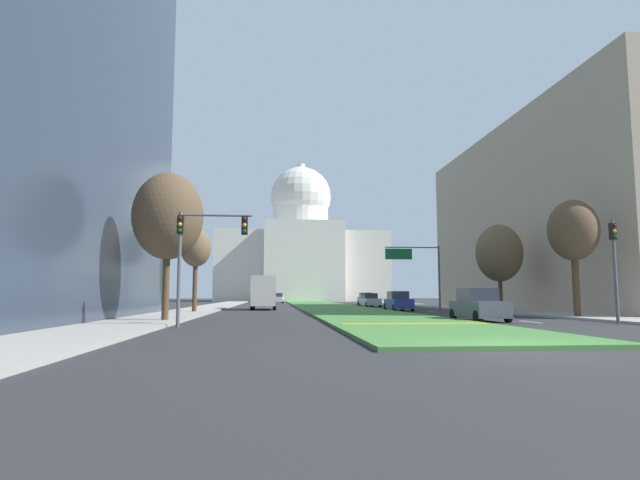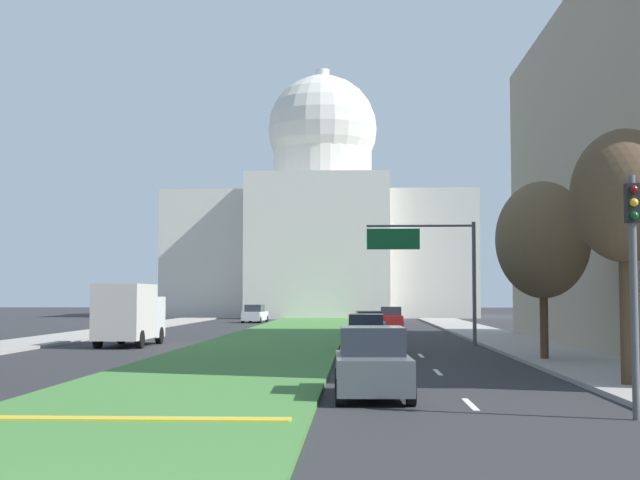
{
  "view_description": "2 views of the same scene",
  "coord_description": "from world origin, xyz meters",
  "px_view_note": "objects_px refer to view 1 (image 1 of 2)",
  "views": [
    {
      "loc": [
        -6.38,
        -13.03,
        1.46
      ],
      "look_at": [
        -2.34,
        30.85,
        6.11
      ],
      "focal_mm": 29.03,
      "sensor_mm": 36.0,
      "label": 1
    },
    {
      "loc": [
        4.71,
        -8.02,
        2.63
      ],
      "look_at": [
        2.45,
        42.84,
        5.8
      ],
      "focal_mm": 49.82,
      "sensor_mm": 36.0,
      "label": 2
    }
  ],
  "objects_px": {
    "sedan_midblock": "(398,302)",
    "sedan_very_far": "(278,298)",
    "traffic_light_near_left": "(199,243)",
    "box_truck_delivery": "(264,292)",
    "street_tree_right_mid": "(499,253)",
    "sedan_far_horizon": "(366,299)",
    "street_tree_left_near": "(168,217)",
    "sedan_distant": "(369,300)",
    "capitol_building": "(301,254)",
    "traffic_light_near_right": "(614,257)",
    "overhead_guide_sign": "(418,263)",
    "sedan_lead_stopped": "(478,306)",
    "street_tree_left_mid": "(196,249)",
    "street_tree_right_near": "(573,231)"
  },
  "relations": [
    {
      "from": "traffic_light_near_right",
      "to": "overhead_guide_sign",
      "type": "height_order",
      "value": "overhead_guide_sign"
    },
    {
      "from": "street_tree_left_mid",
      "to": "sedan_distant",
      "type": "relative_size",
      "value": 1.39
    },
    {
      "from": "capitol_building",
      "to": "overhead_guide_sign",
      "type": "height_order",
      "value": "capitol_building"
    },
    {
      "from": "box_truck_delivery",
      "to": "sedan_lead_stopped",
      "type": "bearing_deg",
      "value": -61.61
    },
    {
      "from": "traffic_light_near_left",
      "to": "sedan_midblock",
      "type": "bearing_deg",
      "value": 57.05
    },
    {
      "from": "street_tree_left_mid",
      "to": "sedan_lead_stopped",
      "type": "distance_m",
      "value": 22.35
    },
    {
      "from": "capitol_building",
      "to": "sedan_distant",
      "type": "distance_m",
      "value": 56.5
    },
    {
      "from": "sedan_very_far",
      "to": "traffic_light_near_right",
      "type": "bearing_deg",
      "value": -76.49
    },
    {
      "from": "capitol_building",
      "to": "street_tree_left_near",
      "type": "relative_size",
      "value": 4.65
    },
    {
      "from": "sedan_midblock",
      "to": "street_tree_right_near",
      "type": "bearing_deg",
      "value": -65.89
    },
    {
      "from": "overhead_guide_sign",
      "to": "sedan_midblock",
      "type": "distance_m",
      "value": 7.69
    },
    {
      "from": "street_tree_right_mid",
      "to": "street_tree_left_mid",
      "type": "bearing_deg",
      "value": 177.88
    },
    {
      "from": "capitol_building",
      "to": "sedan_distant",
      "type": "height_order",
      "value": "capitol_building"
    },
    {
      "from": "traffic_light_near_right",
      "to": "sedan_far_horizon",
      "type": "distance_m",
      "value": 50.9
    },
    {
      "from": "street_tree_right_mid",
      "to": "sedan_lead_stopped",
      "type": "bearing_deg",
      "value": -119.2
    },
    {
      "from": "sedan_midblock",
      "to": "sedan_very_far",
      "type": "distance_m",
      "value": 45.3
    },
    {
      "from": "sedan_midblock",
      "to": "sedan_far_horizon",
      "type": "height_order",
      "value": "sedan_midblock"
    },
    {
      "from": "capitol_building",
      "to": "street_tree_left_near",
      "type": "xyz_separation_m",
      "value": [
        -11.94,
        -89.54,
        -5.06
      ]
    },
    {
      "from": "sedan_lead_stopped",
      "to": "sedan_distant",
      "type": "relative_size",
      "value": 0.89
    },
    {
      "from": "street_tree_left_near",
      "to": "sedan_distant",
      "type": "xyz_separation_m",
      "value": [
        17.26,
        34.17,
        -4.81
      ]
    },
    {
      "from": "traffic_light_near_left",
      "to": "street_tree_right_near",
      "type": "height_order",
      "value": "street_tree_right_near"
    },
    {
      "from": "traffic_light_near_right",
      "to": "sedan_midblock",
      "type": "relative_size",
      "value": 1.1
    },
    {
      "from": "traffic_light_near_left",
      "to": "traffic_light_near_right",
      "type": "distance_m",
      "value": 20.27
    },
    {
      "from": "box_truck_delivery",
      "to": "overhead_guide_sign",
      "type": "bearing_deg",
      "value": 4.95
    },
    {
      "from": "street_tree_right_near",
      "to": "sedan_distant",
      "type": "bearing_deg",
      "value": 102.28
    },
    {
      "from": "street_tree_left_mid",
      "to": "box_truck_delivery",
      "type": "bearing_deg",
      "value": 60.78
    },
    {
      "from": "overhead_guide_sign",
      "to": "street_tree_left_mid",
      "type": "bearing_deg",
      "value": -153.02
    },
    {
      "from": "street_tree_left_near",
      "to": "traffic_light_near_left",
      "type": "bearing_deg",
      "value": -61.83
    },
    {
      "from": "traffic_light_near_left",
      "to": "box_truck_delivery",
      "type": "bearing_deg",
      "value": 84.71
    },
    {
      "from": "sedan_far_horizon",
      "to": "sedan_distant",
      "type": "bearing_deg",
      "value": -98.21
    },
    {
      "from": "traffic_light_near_right",
      "to": "box_truck_delivery",
      "type": "bearing_deg",
      "value": 123.88
    },
    {
      "from": "sedan_far_horizon",
      "to": "traffic_light_near_left",
      "type": "bearing_deg",
      "value": -108.22
    },
    {
      "from": "street_tree_left_near",
      "to": "sedan_very_far",
      "type": "distance_m",
      "value": 63.15
    },
    {
      "from": "sedan_very_far",
      "to": "sedan_lead_stopped",
      "type": "bearing_deg",
      "value": -80.55
    },
    {
      "from": "street_tree_left_near",
      "to": "sedan_midblock",
      "type": "distance_m",
      "value": 25.57
    },
    {
      "from": "sedan_midblock",
      "to": "sedan_distant",
      "type": "bearing_deg",
      "value": 88.94
    },
    {
      "from": "traffic_light_near_left",
      "to": "street_tree_right_near",
      "type": "bearing_deg",
      "value": 16.87
    },
    {
      "from": "street_tree_right_near",
      "to": "box_truck_delivery",
      "type": "height_order",
      "value": "street_tree_right_near"
    },
    {
      "from": "traffic_light_near_left",
      "to": "sedan_distant",
      "type": "distance_m",
      "value": 41.3
    },
    {
      "from": "sedan_lead_stopped",
      "to": "sedan_distant",
      "type": "bearing_deg",
      "value": 89.53
    },
    {
      "from": "street_tree_left_near",
      "to": "street_tree_right_near",
      "type": "xyz_separation_m",
      "value": [
        24.16,
        2.46,
        -0.2
      ]
    },
    {
      "from": "capitol_building",
      "to": "sedan_very_far",
      "type": "relative_size",
      "value": 7.67
    },
    {
      "from": "traffic_light_near_right",
      "to": "street_tree_left_mid",
      "type": "distance_m",
      "value": 28.7
    },
    {
      "from": "street_tree_right_near",
      "to": "street_tree_right_mid",
      "type": "distance_m",
      "value": 10.13
    },
    {
      "from": "street_tree_right_near",
      "to": "sedan_lead_stopped",
      "type": "height_order",
      "value": "street_tree_right_near"
    },
    {
      "from": "street_tree_right_mid",
      "to": "sedan_far_horizon",
      "type": "height_order",
      "value": "street_tree_right_mid"
    },
    {
      "from": "sedan_distant",
      "to": "traffic_light_near_right",
      "type": "bearing_deg",
      "value": -82.11
    },
    {
      "from": "traffic_light_near_right",
      "to": "box_truck_delivery",
      "type": "relative_size",
      "value": 0.81
    },
    {
      "from": "capitol_building",
      "to": "overhead_guide_sign",
      "type": "bearing_deg",
      "value": -82.52
    },
    {
      "from": "street_tree_left_near",
      "to": "street_tree_right_near",
      "type": "height_order",
      "value": "street_tree_left_near"
    }
  ]
}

